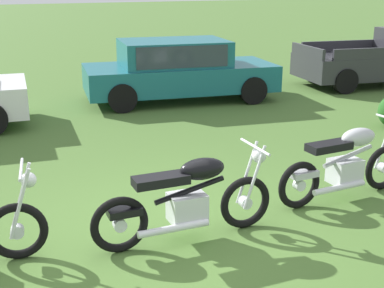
% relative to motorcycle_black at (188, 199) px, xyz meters
% --- Properties ---
extents(ground_plane, '(120.00, 120.00, 0.00)m').
position_rel_motorcycle_black_xyz_m(ground_plane, '(-0.11, 0.22, -0.48)').
color(ground_plane, '#476B2D').
extents(motorcycle_black, '(2.13, 0.64, 1.02)m').
position_rel_motorcycle_black_xyz_m(motorcycle_black, '(0.00, 0.00, 0.00)').
color(motorcycle_black, black).
rests_on(motorcycle_black, ground).
extents(motorcycle_silver, '(2.05, 0.64, 1.02)m').
position_rel_motorcycle_black_xyz_m(motorcycle_silver, '(2.36, 0.17, 0.00)').
color(motorcycle_silver, black).
rests_on(motorcycle_silver, ground).
extents(car_teal, '(4.69, 2.55, 1.43)m').
position_rel_motorcycle_black_xyz_m(car_teal, '(2.75, 6.53, 0.32)').
color(car_teal, '#19606B').
rests_on(car_teal, ground).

